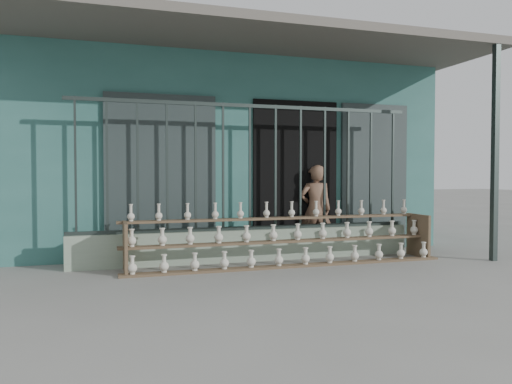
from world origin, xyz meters
name	(u,v)px	position (x,y,z in m)	size (l,w,h in m)	color
ground	(281,279)	(0.00, 0.00, 0.00)	(60.00, 60.00, 0.00)	slate
workshop_building	(208,155)	(0.00, 4.23, 1.62)	(7.40, 6.60, 3.21)	#2E615B
parapet_wall	(250,245)	(0.00, 1.30, 0.23)	(5.00, 0.20, 0.45)	gray
security_fence	(250,167)	(0.00, 1.30, 1.35)	(5.00, 0.04, 1.80)	#283330
shelf_rack	(286,238)	(0.40, 0.89, 0.36)	(4.50, 0.68, 0.85)	brown
elderly_woman	(316,209)	(1.19, 1.65, 0.69)	(0.51, 0.33, 1.39)	brown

